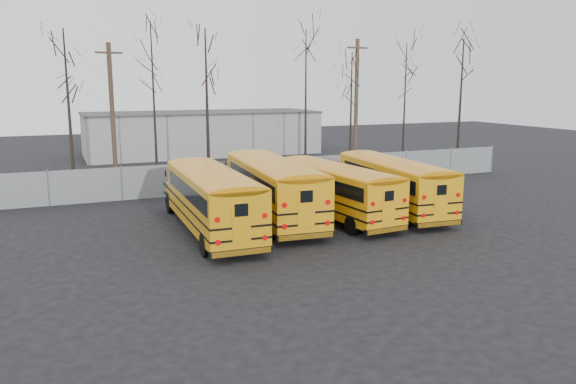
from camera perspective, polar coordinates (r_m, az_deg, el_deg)
name	(u,v)px	position (r m, az deg, el deg)	size (l,w,h in m)	color
ground	(336,236)	(25.72, 4.89, -4.49)	(120.00, 120.00, 0.00)	black
fence	(250,175)	(36.31, -3.91, 1.71)	(40.00, 0.04, 2.00)	gray
distant_building	(202,134)	(55.80, -8.70, 5.89)	(22.00, 8.00, 4.00)	#9B9B97
bus_a	(211,195)	(26.01, -7.82, -0.31)	(2.80, 11.00, 3.06)	black
bus_b	(272,184)	(28.22, -1.63, 0.79)	(3.48, 11.46, 3.16)	black
bus_c	(334,186)	(28.76, 4.68, 0.58)	(3.20, 10.32, 2.85)	black
bus_d	(392,180)	(30.63, 10.48, 1.18)	(3.19, 10.64, 2.94)	black
utility_pole_left	(113,117)	(37.17, -17.39, 7.32)	(1.65, 0.43, 9.31)	#443226
utility_pole_right	(356,103)	(46.18, 6.94, 8.99)	(1.83, 0.32, 10.29)	#4A392A
tree_0	(69,114)	(36.75, -21.34, 7.41)	(0.26, 0.26, 10.04)	black
tree_1	(154,107)	(37.56, -13.44, 8.42)	(0.26, 0.26, 10.70)	black
tree_2	(207,106)	(40.12, -8.22, 8.64)	(0.26, 0.26, 10.54)	black
tree_3	(306,102)	(43.58, 1.81, 9.12)	(0.26, 0.26, 10.84)	black
tree_4	(351,113)	(43.91, 6.41, 7.98)	(0.26, 0.26, 9.16)	black
tree_5	(404,108)	(45.65, 11.74, 8.40)	(0.26, 0.26, 9.91)	black
tree_6	(460,105)	(47.39, 17.09, 8.47)	(0.26, 0.26, 10.30)	black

